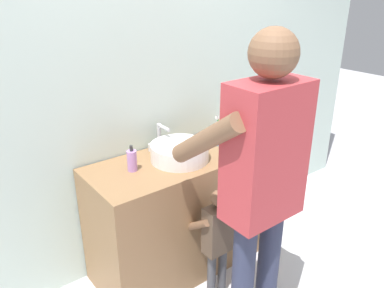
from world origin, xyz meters
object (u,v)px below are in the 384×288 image
adult_parent (261,171)px  soap_bottle (132,160)px  child_toddler (217,235)px  toothbrush_cup (217,137)px

adult_parent → soap_bottle: bearing=112.4°
soap_bottle → adult_parent: size_ratio=0.10×
adult_parent → child_toddler: bearing=88.9°
soap_bottle → child_toddler: (0.32, -0.44, -0.44)m
toothbrush_cup → child_toddler: size_ratio=0.26×
soap_bottle → child_toddler: 0.69m
soap_bottle → adult_parent: (0.31, -0.75, 0.13)m
toothbrush_cup → soap_bottle: bearing=179.7°
toothbrush_cup → soap_bottle: size_ratio=1.25×
soap_bottle → child_toddler: bearing=-54.0°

